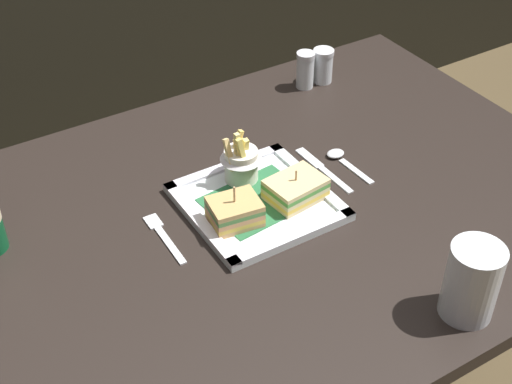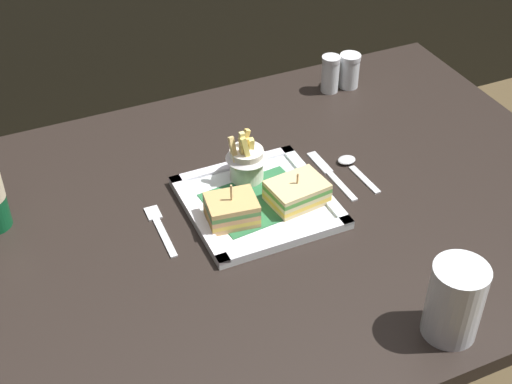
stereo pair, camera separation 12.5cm
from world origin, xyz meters
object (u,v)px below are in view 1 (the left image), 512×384
object	(u,v)px
fries_cup	(241,159)
pepper_shaker	(323,68)
knife	(321,168)
spoon	(340,158)
sandwich_half_right	(296,189)
water_glass	(471,285)
fork	(163,235)
square_plate	(257,202)
salt_shaker	(305,72)
sandwich_half_left	(235,212)
dining_table	(255,275)

from	to	relation	value
fries_cup	pepper_shaker	world-z (taller)	fries_cup
knife	spoon	distance (m)	0.05
sandwich_half_right	spoon	xyz separation A→B (m)	(0.15, 0.06, -0.03)
knife	water_glass	bearing A→B (deg)	-93.73
fries_cup	fork	world-z (taller)	fries_cup
square_plate	salt_shaker	world-z (taller)	salt_shaker
sandwich_half_right	sandwich_half_left	bearing A→B (deg)	-180.00
pepper_shaker	sandwich_half_right	bearing A→B (deg)	-131.94
sandwich_half_right	water_glass	distance (m)	0.35
sandwich_half_right	spoon	world-z (taller)	sandwich_half_right
fries_cup	spoon	bearing A→B (deg)	-10.19
dining_table	square_plate	size ratio (longest dim) A/B	5.09
spoon	fork	bearing A→B (deg)	-177.21
sandwich_half_left	knife	size ratio (longest dim) A/B	0.57
spoon	salt_shaker	distance (m)	0.28
fries_cup	water_glass	size ratio (longest dim) A/B	0.85
sandwich_half_left	salt_shaker	world-z (taller)	sandwich_half_left
sandwich_half_right	water_glass	world-z (taller)	water_glass
spoon	pepper_shaker	xyz separation A→B (m)	(0.15, 0.26, 0.03)
square_plate	fries_cup	world-z (taller)	fries_cup
fries_cup	salt_shaker	bearing A→B (deg)	37.42
fork	pepper_shaker	xyz separation A→B (m)	(0.53, 0.28, 0.03)
dining_table	sandwich_half_right	xyz separation A→B (m)	(0.08, -0.01, 0.18)
knife	pepper_shaker	bearing A→B (deg)	54.19
sandwich_half_left	salt_shaker	distance (m)	0.49
water_glass	knife	world-z (taller)	water_glass
sandwich_half_right	salt_shaker	bearing A→B (deg)	53.05
water_glass	sandwich_half_left	bearing A→B (deg)	119.46
fries_cup	knife	size ratio (longest dim) A/B	0.66
fork	spoon	world-z (taller)	spoon
sandwich_half_left	sandwich_half_right	world-z (taller)	sandwich_half_left
square_plate	sandwich_half_left	xyz separation A→B (m)	(-0.06, -0.03, 0.03)
dining_table	knife	bearing A→B (deg)	15.36
sandwich_half_right	knife	bearing A→B (deg)	30.12
square_plate	water_glass	world-z (taller)	water_glass
sandwich_half_left	sandwich_half_right	bearing A→B (deg)	0.00
square_plate	spoon	distance (m)	0.21
spoon	sandwich_half_right	bearing A→B (deg)	-157.38
dining_table	square_plate	world-z (taller)	square_plate
sandwich_half_left	pepper_shaker	xyz separation A→B (m)	(0.41, 0.32, 0.00)
square_plate	pepper_shaker	bearing A→B (deg)	39.98
water_glass	sandwich_half_right	bearing A→B (deg)	101.80
fries_cup	salt_shaker	xyz separation A→B (m)	(0.30, 0.23, -0.02)
fries_cup	knife	bearing A→B (deg)	-14.46
knife	salt_shaker	distance (m)	0.30
water_glass	fork	xyz separation A→B (m)	(-0.31, 0.39, -0.05)
sandwich_half_left	knife	bearing A→B (deg)	14.47
dining_table	spoon	xyz separation A→B (m)	(0.22, 0.05, 0.15)
dining_table	sandwich_half_right	bearing A→B (deg)	-6.27
square_plate	sandwich_half_right	xyz separation A→B (m)	(0.06, -0.03, 0.02)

